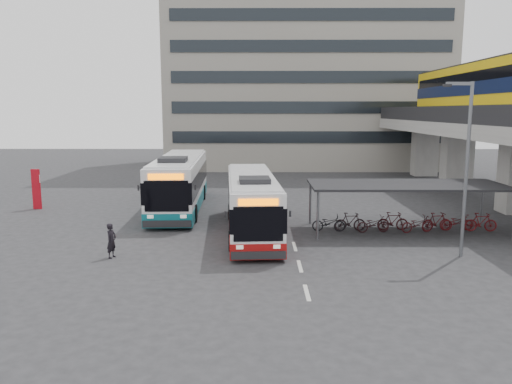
{
  "coord_description": "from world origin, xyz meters",
  "views": [
    {
      "loc": [
        0.81,
        -22.65,
        6.31
      ],
      "look_at": [
        0.67,
        3.61,
        2.0
      ],
      "focal_mm": 35.0,
      "sensor_mm": 36.0,
      "label": 1
    }
  ],
  "objects_px": {
    "bus_teal": "(180,183)",
    "lamp_post": "(465,159)",
    "bus_main": "(252,204)",
    "pedestrian": "(111,241)"
  },
  "relations": [
    {
      "from": "bus_main",
      "to": "pedestrian",
      "type": "bearing_deg",
      "value": -145.84
    },
    {
      "from": "bus_main",
      "to": "lamp_post",
      "type": "height_order",
      "value": "lamp_post"
    },
    {
      "from": "pedestrian",
      "to": "lamp_post",
      "type": "distance_m",
      "value": 15.5
    },
    {
      "from": "pedestrian",
      "to": "lamp_post",
      "type": "xyz_separation_m",
      "value": [
        15.09,
        0.28,
        3.51
      ]
    },
    {
      "from": "bus_teal",
      "to": "lamp_post",
      "type": "relative_size",
      "value": 1.66
    },
    {
      "from": "pedestrian",
      "to": "lamp_post",
      "type": "bearing_deg",
      "value": -71.35
    },
    {
      "from": "bus_teal",
      "to": "lamp_post",
      "type": "distance_m",
      "value": 17.58
    },
    {
      "from": "lamp_post",
      "to": "bus_main",
      "type": "bearing_deg",
      "value": 149.06
    },
    {
      "from": "pedestrian",
      "to": "lamp_post",
      "type": "height_order",
      "value": "lamp_post"
    },
    {
      "from": "bus_main",
      "to": "lamp_post",
      "type": "xyz_separation_m",
      "value": [
        9.11,
        -4.37,
        2.76
      ]
    }
  ]
}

